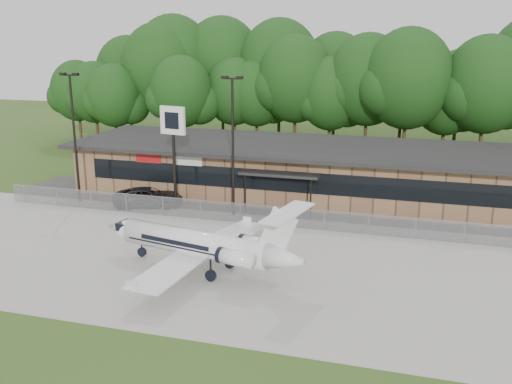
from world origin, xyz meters
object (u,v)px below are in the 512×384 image
(business_jet, at_px, (202,246))
(pole_sign, at_px, (173,132))
(suv, at_px, (148,197))
(terminal, at_px, (319,170))

(business_jet, relative_size, pole_sign, 1.65)
(business_jet, relative_size, suv, 2.45)
(terminal, bearing_deg, pole_sign, -143.80)
(terminal, bearing_deg, suv, -150.48)
(suv, bearing_deg, terminal, -77.96)
(suv, bearing_deg, pole_sign, -113.23)
(terminal, relative_size, pole_sign, 5.17)
(pole_sign, bearing_deg, suv, -174.88)
(suv, bearing_deg, business_jet, -158.41)
(terminal, xyz_separation_m, suv, (-12.19, -6.90, -1.43))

